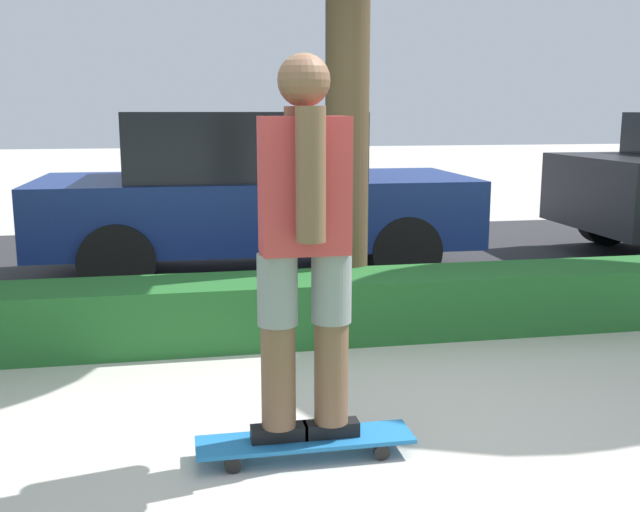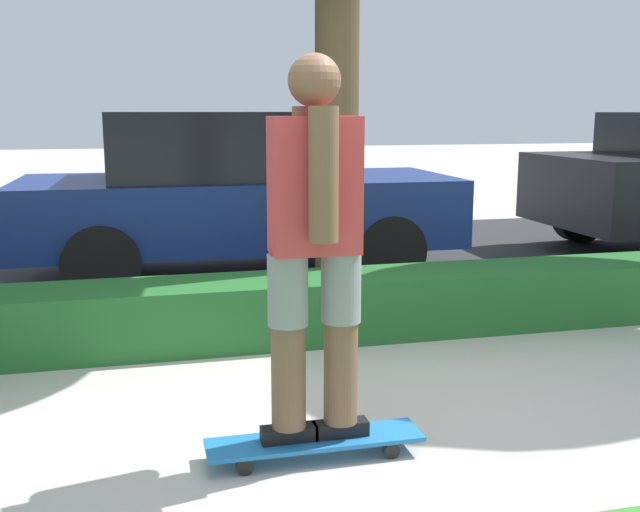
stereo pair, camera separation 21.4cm
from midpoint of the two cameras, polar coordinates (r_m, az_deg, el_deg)
ground_plane at (r=3.92m, az=5.59°, el=-13.02°), size 60.00×60.00×0.00m
street_asphalt at (r=7.86m, az=-3.08°, el=-0.66°), size 18.39×5.00×0.01m
hedge_row at (r=5.31m, az=0.75°, el=-3.94°), size 18.39×0.60×0.44m
skateboard at (r=3.59m, az=0.62°, el=-13.94°), size 1.01×0.24×0.10m
skater_person at (r=3.30m, az=0.66°, el=1.11°), size 0.51×0.45×1.74m
parked_car_middle at (r=7.31m, az=-4.36°, el=4.86°), size 4.15×1.80×1.58m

